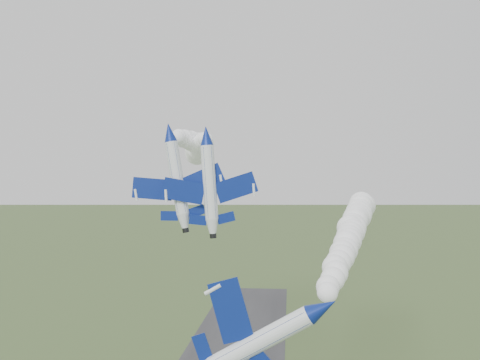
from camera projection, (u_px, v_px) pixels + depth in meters
The scene contains 6 objects.
jet_lead at pixel (323, 308), 39.66m from camera, with size 5.88×13.30×9.52m.
smoke_trail_jet_lead at pixel (352, 228), 79.67m from camera, with size 5.14×75.99×5.14m, color silver, non-canonical shape.
jet_pair_left at pixel (169, 132), 66.92m from camera, with size 11.51×13.98×3.77m.
smoke_trail_jet_pair_left at pixel (195, 142), 98.80m from camera, with size 4.76×56.08×4.76m, color silver, non-canonical shape.
jet_pair_right at pixel (206, 135), 66.15m from camera, with size 11.81×13.94×3.48m.
smoke_trail_jet_pair_right at pixel (200, 147), 100.87m from camera, with size 5.84×63.19×5.84m, color silver, non-canonical shape.
Camera 1 is at (13.16, -43.41, 40.10)m, focal length 40.00 mm.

